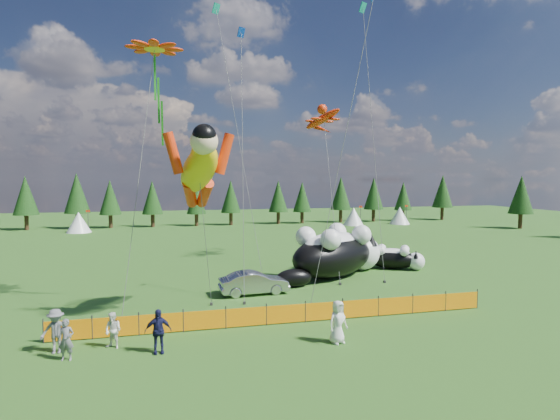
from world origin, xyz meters
name	(u,v)px	position (x,y,z in m)	size (l,w,h in m)	color
ground	(273,307)	(0.00, 0.00, 0.00)	(160.00, 160.00, 0.00)	#0C3509
safety_fence	(286,314)	(0.00, -3.00, 0.50)	(22.06, 0.06, 1.10)	#262626
tree_line	(210,200)	(0.00, 45.00, 4.00)	(90.00, 4.00, 8.00)	black
festival_tents	(286,218)	(11.00, 40.00, 1.40)	(50.00, 3.20, 2.80)	white
cat_large	(337,252)	(6.34, 6.52, 1.81)	(9.51, 7.25, 3.80)	black
cat_small	(395,258)	(11.84, 7.91, 0.90)	(4.75, 3.59, 1.89)	black
car	(254,283)	(-0.55, 2.97, 0.72)	(1.52, 4.34, 1.43)	#B0B1B5
spectator_a	(66,340)	(-9.58, -5.20, 0.83)	(0.61, 0.40, 1.66)	slate
spectator_b	(113,330)	(-7.94, -4.32, 0.77)	(0.75, 0.44, 1.54)	silver
spectator_c	(158,331)	(-6.06, -5.32, 0.93)	(1.09, 0.56, 1.86)	#16173D
spectator_d	(56,331)	(-10.17, -4.32, 0.93)	(1.20, 0.62, 1.85)	slate
spectator_e	(338,322)	(1.57, -6.02, 0.95)	(0.92, 0.60, 1.89)	silver
superhero_kite	(199,170)	(-4.10, -1.23, 7.66)	(5.68, 6.02, 10.17)	yellow
gecko_kite	(322,119)	(7.32, 12.80, 12.43)	(5.27, 12.05, 15.28)	red
flower_kite	(154,52)	(-6.22, 0.89, 13.94)	(3.94, 4.88, 14.38)	red
diamond_kite_a	(241,49)	(-0.74, 6.35, 16.01)	(1.36, 6.25, 18.27)	#0B36A9
diamond_kite_b	(364,20)	(9.72, 9.78, 19.97)	(1.59, 6.78, 22.20)	#0C977E
diamond_kite_c	(371,10)	(5.05, -1.51, 16.21)	(3.97, 1.06, 17.86)	#0B36A9
diamond_kite_d	(218,21)	(-1.80, 11.03, 19.35)	(3.02, 6.82, 21.61)	#0C977E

